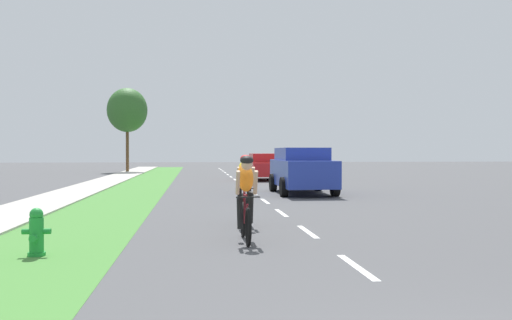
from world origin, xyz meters
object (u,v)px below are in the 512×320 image
(sedan_red, at_px, (264,167))
(street_tree_far, at_px, (127,110))
(cyclist_trailing, at_px, (245,189))
(suv_blue, at_px, (302,169))
(fire_hydrant_green, at_px, (36,233))
(cyclist_lead, at_px, (246,198))

(sedan_red, bearing_deg, street_tree_far, 125.44)
(cyclist_trailing, height_order, suv_blue, suv_blue)
(sedan_red, bearing_deg, fire_hydrant_green, -105.98)
(street_tree_far, bearing_deg, cyclist_trailing, -78.81)
(street_tree_far, bearing_deg, suv_blue, -67.95)
(suv_blue, bearing_deg, street_tree_far, 112.05)
(suv_blue, height_order, street_tree_far, street_tree_far)
(cyclist_lead, xyz_separation_m, suv_blue, (3.24, 11.28, 0.14))
(cyclist_trailing, xyz_separation_m, sedan_red, (2.87, 19.37, -0.04))
(fire_hydrant_green, bearing_deg, sedan_red, 74.02)
(cyclist_trailing, relative_size, street_tree_far, 0.26)
(cyclist_lead, height_order, cyclist_trailing, same)
(suv_blue, distance_m, street_tree_far, 25.53)
(fire_hydrant_green, xyz_separation_m, sedan_red, (6.47, 22.60, 0.40))
(sedan_red, bearing_deg, suv_blue, -88.98)
(fire_hydrant_green, bearing_deg, street_tree_far, 94.51)
(suv_blue, bearing_deg, fire_hydrant_green, -118.46)
(cyclist_trailing, xyz_separation_m, suv_blue, (3.05, 9.04, 0.14))
(suv_blue, relative_size, sedan_red, 1.09)
(suv_blue, bearing_deg, cyclist_trailing, -108.67)
(cyclist_trailing, distance_m, sedan_red, 19.58)
(cyclist_trailing, distance_m, suv_blue, 9.54)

